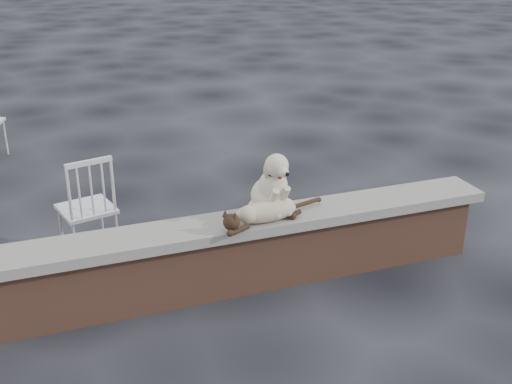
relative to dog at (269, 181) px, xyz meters
name	(u,v)px	position (x,y,z in m)	size (l,w,h in m)	color
ground	(111,311)	(-1.27, -0.06, -0.84)	(60.00, 60.00, 0.00)	black
brick_wall	(107,282)	(-1.27, -0.06, -0.59)	(6.00, 0.30, 0.50)	brown
capstone	(104,246)	(-1.27, -0.06, -0.30)	(6.20, 0.40, 0.08)	slate
dog	(269,181)	(0.00, 0.00, 0.00)	(0.34, 0.45, 0.52)	beige
cat	(266,210)	(-0.08, -0.15, -0.17)	(1.09, 0.26, 0.19)	tan
chair_c	(86,207)	(-1.30, 0.84, -0.37)	(0.56, 0.56, 0.94)	white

